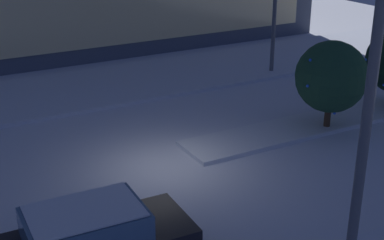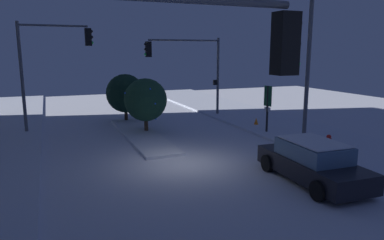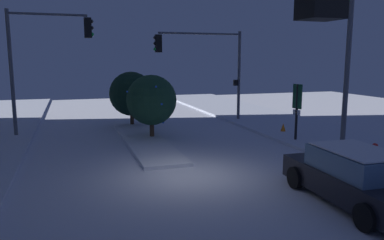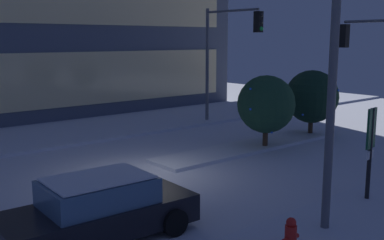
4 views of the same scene
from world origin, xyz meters
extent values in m
plane|color=silver|center=(0.00, 0.00, 0.00)|extent=(52.00, 52.00, 0.00)
cube|color=silver|center=(0.00, -8.11, 0.07)|extent=(52.00, 5.20, 0.14)
cube|color=silver|center=(5.52, 0.43, 0.07)|extent=(9.00, 1.80, 0.14)
cube|color=black|center=(-3.62, -3.54, 0.53)|extent=(4.58, 2.00, 0.66)
cube|color=slate|center=(-3.62, -3.54, 1.14)|extent=(2.50, 1.73, 0.60)
cube|color=white|center=(-3.62, -3.54, 1.47)|extent=(2.32, 1.62, 0.04)
sphere|color=#F9E5B2|center=(-1.32, -3.01, 0.50)|extent=(0.16, 0.16, 0.16)
sphere|color=#F9E5B2|center=(-1.36, -4.25, 0.50)|extent=(0.16, 0.16, 0.16)
cylinder|color=black|center=(-2.09, -2.69, 0.33)|extent=(0.67, 0.25, 0.66)
cylinder|color=black|center=(-2.16, -4.51, 0.33)|extent=(0.67, 0.25, 0.66)
cylinder|color=black|center=(-5.07, -2.57, 0.33)|extent=(0.67, 0.25, 0.66)
cylinder|color=#565960|center=(9.77, -6.31, 2.76)|extent=(0.18, 0.18, 5.51)
cylinder|color=#565960|center=(9.77, -3.78, 5.31)|extent=(0.12, 5.06, 0.12)
cube|color=black|center=(9.77, -1.25, 4.71)|extent=(0.32, 0.36, 1.00)
sphere|color=black|center=(9.77, -1.06, 5.03)|extent=(0.20, 0.20, 0.20)
sphere|color=black|center=(9.77, -1.06, 4.71)|extent=(0.20, 0.20, 0.20)
sphere|color=green|center=(9.77, -1.06, 4.39)|extent=(0.20, 0.20, 0.20)
cube|color=black|center=(9.77, -6.09, 2.40)|extent=(0.20, 0.24, 0.36)
cylinder|color=#565960|center=(8.55, 6.31, 3.10)|extent=(0.18, 0.18, 6.20)
cylinder|color=#565960|center=(8.55, 4.48, 6.00)|extent=(0.12, 3.66, 0.12)
cube|color=black|center=(8.55, 2.65, 5.40)|extent=(0.32, 0.36, 1.00)
sphere|color=black|center=(8.55, 2.46, 5.72)|extent=(0.20, 0.20, 0.20)
sphere|color=black|center=(8.55, 2.46, 5.40)|extent=(0.20, 0.20, 0.20)
sphere|color=green|center=(8.55, 2.46, 5.08)|extent=(0.20, 0.20, 0.20)
sphere|color=green|center=(-8.45, 1.22, 4.40)|extent=(0.20, 0.20, 0.20)
cylinder|color=#565960|center=(0.70, -6.69, 3.84)|extent=(0.20, 0.20, 7.69)
cylinder|color=red|center=(-0.82, -6.85, 0.32)|extent=(0.26, 0.26, 0.64)
sphere|color=red|center=(-0.82, -6.85, 0.71)|extent=(0.22, 0.22, 0.22)
cylinder|color=red|center=(-1.00, -6.85, 0.35)|extent=(0.12, 0.10, 0.10)
cylinder|color=red|center=(-0.64, -6.85, 0.35)|extent=(0.12, 0.10, 0.10)
cylinder|color=black|center=(3.36, -6.27, 1.36)|extent=(0.12, 0.12, 2.72)
cube|color=#144C2D|center=(3.36, -6.27, 2.15)|extent=(0.55, 0.15, 1.12)
cube|color=white|center=(3.36, -6.27, 1.41)|extent=(0.44, 0.12, 0.24)
cylinder|color=#473323|center=(6.17, -0.04, 0.44)|extent=(0.22, 0.22, 0.88)
sphere|color=#1E4228|center=(6.17, -0.04, 1.91)|extent=(2.42, 2.42, 2.42)
sphere|color=blue|center=(7.13, -0.53, 2.48)|extent=(0.10, 0.10, 0.10)
sphere|color=blue|center=(6.16, 1.10, 2.34)|extent=(0.10, 0.10, 0.10)
sphere|color=blue|center=(5.17, -0.05, 2.62)|extent=(0.10, 0.10, 0.10)
sphere|color=blue|center=(4.97, -0.26, 1.84)|extent=(0.10, 0.10, 0.10)
sphere|color=blue|center=(7.20, 0.29, 2.46)|extent=(0.10, 0.10, 0.10)
sphere|color=blue|center=(5.96, -0.56, 0.82)|extent=(0.10, 0.10, 0.10)
sphere|color=blue|center=(7.23, 0.18, 1.35)|extent=(0.10, 0.10, 0.10)
cylinder|color=#473323|center=(9.87, 0.34, 0.41)|extent=(0.22, 0.22, 0.83)
sphere|color=black|center=(9.87, 0.34, 1.89)|extent=(2.51, 2.51, 2.51)
sphere|color=blue|center=(10.26, -0.80, 2.26)|extent=(0.10, 0.10, 0.10)
sphere|color=blue|center=(10.24, -0.44, 0.97)|extent=(0.10, 0.10, 0.10)
sphere|color=blue|center=(10.67, -0.18, 2.72)|extent=(0.10, 0.10, 0.10)
sphere|color=blue|center=(10.45, -0.54, 1.19)|extent=(0.10, 0.10, 0.10)
sphere|color=blue|center=(8.87, 0.08, 1.16)|extent=(0.10, 0.10, 0.10)
sphere|color=blue|center=(10.65, 1.27, 2.24)|extent=(0.10, 0.10, 0.10)
cone|color=orange|center=(5.32, -6.80, 0.28)|extent=(0.36, 0.36, 0.55)
camera|label=1|loc=(-6.43, -13.11, 7.32)|focal=51.51mm
camera|label=2|loc=(-13.35, 5.01, 4.61)|focal=33.51mm
camera|label=3|loc=(-11.45, 3.62, 3.87)|focal=35.09mm
camera|label=4|loc=(-8.48, -12.66, 4.59)|focal=43.30mm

